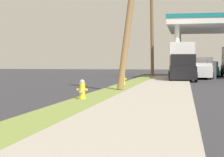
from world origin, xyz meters
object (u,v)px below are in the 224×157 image
utility_pole_midground (131,5)px  car_red_by_far_pump (188,69)px  fire_hydrant_second (82,90)px  utility_pole_background (152,27)px  truck_black_at_far_bay (182,62)px  car_teal_by_near_pump (210,69)px  fire_hydrant_third (123,79)px  truck_white_at_forecourt (202,69)px

utility_pole_midground → car_red_by_far_pump: (3.09, 26.96, -3.71)m
fire_hydrant_second → utility_pole_background: bearing=88.8°
utility_pole_background → car_red_by_far_pump: (3.66, 7.48, -4.29)m
truck_black_at_far_bay → utility_pole_midground: bearing=-100.9°
car_teal_by_near_pump → car_red_by_far_pump: 4.19m
utility_pole_midground → car_red_by_far_pump: size_ratio=1.87×
utility_pole_midground → utility_pole_background: size_ratio=0.88×
fire_hydrant_second → utility_pole_background: size_ratio=0.08×
fire_hydrant_second → car_red_by_far_pump: 32.67m
fire_hydrant_second → utility_pole_midground: (1.10, 5.43, 3.99)m
fire_hydrant_second → fire_hydrant_third: same height
truck_white_at_forecourt → truck_black_at_far_bay: truck_black_at_far_bay is taller
fire_hydrant_second → truck_black_at_far_bay: truck_black_at_far_bay is taller
fire_hydrant_second → truck_black_at_far_bay: size_ratio=0.11×
truck_white_at_forecourt → car_teal_by_near_pump: bearing=80.4°
car_teal_by_near_pump → truck_white_at_forecourt: bearing=-99.6°
car_red_by_far_pump → car_teal_by_near_pump: bearing=-56.7°
car_teal_by_near_pump → truck_black_at_far_bay: 11.08m
utility_pole_background → car_red_by_far_pump: bearing=64.0°
utility_pole_midground → truck_white_at_forecourt: (4.26, 16.74, -3.52)m
truck_white_at_forecourt → truck_black_at_far_bay: bearing=-114.6°
fire_hydrant_third → truck_white_at_forecourt: size_ratio=0.13×
fire_hydrant_second → car_teal_by_near_pump: size_ratio=0.16×
utility_pole_midground → truck_white_at_forecourt: size_ratio=1.52×
fire_hydrant_third → truck_white_at_forecourt: 13.74m
car_teal_by_near_pump → car_red_by_far_pump: same height
utility_pole_background → truck_white_at_forecourt: 6.89m
fire_hydrant_second → car_red_by_far_pump: car_red_by_far_pump is taller
fire_hydrant_third → truck_white_at_forecourt: truck_white_at_forecourt is taller
car_red_by_far_pump → utility_pole_midground: bearing=-96.5°
fire_hydrant_second → fire_hydrant_third: size_ratio=1.00×
utility_pole_midground → utility_pole_background: 19.50m
fire_hydrant_third → fire_hydrant_second: bearing=-90.5°
truck_white_at_forecourt → truck_black_at_far_bay: 4.37m
car_red_by_far_pump → truck_black_at_far_bay: size_ratio=0.70×
truck_black_at_far_bay → truck_white_at_forecourt: bearing=65.4°
car_red_by_far_pump → truck_black_at_far_bay: 14.20m
utility_pole_midground → truck_black_at_far_bay: size_ratio=1.30×
fire_hydrant_third → car_teal_by_near_pump: (6.41, 19.40, 0.28)m
fire_hydrant_third → car_teal_by_near_pump: car_teal_by_near_pump is taller
car_red_by_far_pump → truck_black_at_far_bay: truck_black_at_far_bay is taller
truck_white_at_forecourt → utility_pole_midground: bearing=-104.3°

